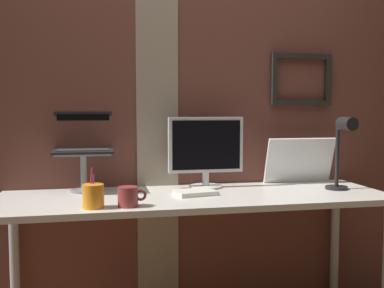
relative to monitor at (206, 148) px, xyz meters
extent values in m
cube|color=brown|center=(-0.11, 0.18, 0.32)|extent=(3.28, 0.12, 2.61)
cube|color=gray|center=(-0.25, 0.12, 0.32)|extent=(0.23, 0.01, 2.61)
cube|color=black|center=(0.61, 0.10, 0.53)|extent=(0.37, 0.03, 0.03)
cube|color=black|center=(0.61, 0.10, 0.25)|extent=(0.37, 0.03, 0.03)
cube|color=black|center=(0.44, 0.10, 0.39)|extent=(0.03, 0.03, 0.24)
cube|color=black|center=(0.78, 0.10, 0.39)|extent=(0.03, 0.03, 0.24)
cube|color=silver|center=(-0.10, -0.20, -0.23)|extent=(1.96, 0.63, 0.03)
cylinder|color=#B2B2B7|center=(-1.02, 0.06, -0.62)|extent=(0.05, 0.05, 0.74)
cylinder|color=#B2B2B7|center=(0.82, 0.06, -0.62)|extent=(0.05, 0.05, 0.74)
cylinder|color=silver|center=(0.00, 0.00, -0.21)|extent=(0.18, 0.18, 0.01)
cylinder|color=silver|center=(0.00, 0.00, -0.17)|extent=(0.04, 0.04, 0.07)
cube|color=silver|center=(0.00, 0.00, 0.02)|extent=(0.41, 0.04, 0.30)
cube|color=black|center=(0.00, -0.02, 0.02)|extent=(0.38, 0.00, 0.27)
cylinder|color=gray|center=(-0.66, 0.00, -0.21)|extent=(0.14, 0.14, 0.01)
cylinder|color=gray|center=(-0.66, 0.00, -0.11)|extent=(0.03, 0.03, 0.19)
cube|color=gray|center=(-0.66, 0.00, -0.02)|extent=(0.28, 0.22, 0.01)
cube|color=black|center=(-0.66, 0.00, 0.00)|extent=(0.31, 0.23, 0.01)
cube|color=#2D2D30|center=(-0.66, 0.02, 0.00)|extent=(0.27, 0.14, 0.00)
cube|color=black|center=(-0.66, 0.14, 0.10)|extent=(0.31, 0.04, 0.20)
cube|color=black|center=(-0.66, 0.13, 0.10)|extent=(0.28, 0.03, 0.17)
cube|color=white|center=(0.58, 0.04, -0.09)|extent=(0.41, 0.10, 0.27)
cylinder|color=black|center=(0.68, -0.20, -0.21)|extent=(0.12, 0.12, 0.02)
cylinder|color=black|center=(0.68, -0.20, -0.02)|extent=(0.02, 0.02, 0.36)
cylinder|color=black|center=(0.68, -0.29, 0.14)|extent=(0.07, 0.11, 0.07)
cylinder|color=orange|center=(-0.60, -0.41, -0.16)|extent=(0.09, 0.09, 0.11)
cylinder|color=purple|center=(-0.60, -0.40, -0.14)|extent=(0.01, 0.01, 0.14)
cylinder|color=red|center=(-0.61, -0.40, -0.12)|extent=(0.03, 0.03, 0.17)
cylinder|color=maroon|center=(-0.45, -0.41, -0.17)|extent=(0.09, 0.09, 0.09)
torus|color=maroon|center=(-0.40, -0.41, -0.17)|extent=(0.05, 0.01, 0.05)
cube|color=silver|center=(-0.10, -0.20, -0.21)|extent=(0.22, 0.18, 0.02)
camera|label=1|loc=(-0.58, -2.42, 0.21)|focal=42.59mm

